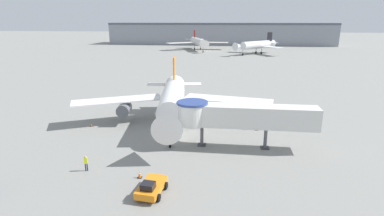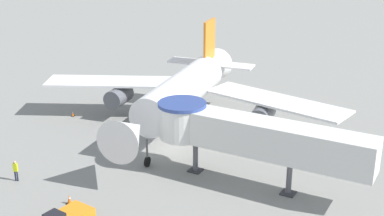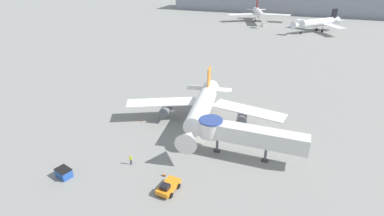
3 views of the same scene
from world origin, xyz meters
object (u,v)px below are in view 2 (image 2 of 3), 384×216
Objects in this scene: jet_bridge at (244,134)px; ground_crew_marshaller at (16,169)px; traffic_cone_near_nose at (69,199)px; traffic_cone_port_wing at (73,114)px; traffic_cone_starboard_wing at (307,157)px; main_airplane at (183,92)px.

jet_bridge reaches higher than ground_crew_marshaller.
traffic_cone_port_wing is at bearing 130.35° from traffic_cone_near_nose.
jet_bridge is 8.59m from traffic_cone_starboard_wing.
ground_crew_marshaller reaches higher than traffic_cone_starboard_wing.
traffic_cone_port_wing is (-12.40, 14.59, -0.10)m from traffic_cone_near_nose.
ground_crew_marshaller is at bearing -152.29° from jet_bridge.
traffic_cone_port_wing is (-25.91, -1.80, -0.03)m from traffic_cone_starboard_wing.
jet_bridge is at bearing 43.42° from traffic_cone_near_nose.
main_airplane is at bearing 143.54° from jet_bridge.
jet_bridge is (9.80, -7.09, 0.16)m from main_airplane.
traffic_cone_starboard_wing is 25.33m from ground_crew_marshaller.
main_airplane is 17.83× the size of ground_crew_marshaller.
jet_bridge reaches higher than traffic_cone_starboard_wing.
traffic_cone_port_wing is at bearing 167.01° from jet_bridge.
traffic_cone_port_wing is at bearing -179.02° from main_airplane.
traffic_cone_port_wing is (-12.76, -2.13, -3.95)m from main_airplane.
traffic_cone_starboard_wing is at bearing 63.12° from jet_bridge.
main_airplane is 49.37× the size of traffic_cone_starboard_wing.
traffic_cone_starboard_wing reaches higher than traffic_cone_port_wing.
main_airplane is 1.80× the size of jet_bridge.
jet_bridge is at bearing -116.32° from traffic_cone_starboard_wing.
main_airplane reaches higher than traffic_cone_starboard_wing.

